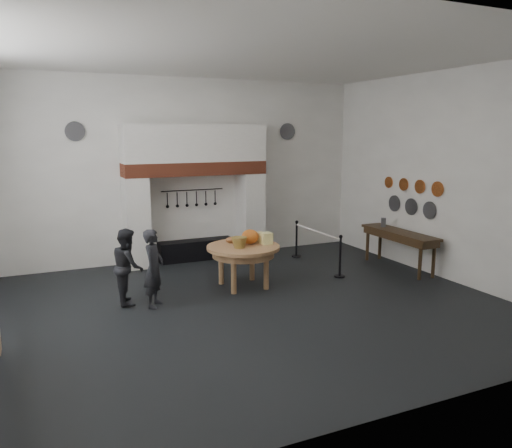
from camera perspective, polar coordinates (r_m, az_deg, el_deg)
name	(u,v)px	position (r m, az deg, el deg)	size (l,w,h in m)	color
floor	(257,305)	(9.46, 0.09, -9.23)	(9.00, 8.00, 0.02)	black
ceiling	(257,54)	(9.00, 0.10, 18.85)	(9.00, 8.00, 0.02)	silver
wall_back	(191,170)	(12.69, -7.43, 6.15)	(9.00, 0.02, 4.50)	white
wall_front	(411,221)	(5.59, 17.28, 0.31)	(9.00, 0.02, 4.50)	white
wall_right	(447,176)	(11.55, 20.96, 5.13)	(0.02, 8.00, 4.50)	white
chimney_pier_left	(137,223)	(12.15, -13.48, 0.17)	(0.55, 0.70, 2.15)	silver
chimney_pier_right	(251,214)	(13.01, -0.63, 1.13)	(0.55, 0.70, 2.15)	silver
hearth_brick_band	(195,168)	(12.35, -6.96, 6.32)	(3.50, 0.72, 0.32)	#9E442B
chimney_hood	(195,143)	(12.32, -7.03, 9.15)	(3.50, 0.70, 0.90)	silver
iron_range	(196,250)	(12.73, -6.85, -2.94)	(1.90, 0.45, 0.50)	black
utensil_rail	(192,190)	(12.66, -7.27, 3.87)	(0.02, 0.02, 1.60)	black
work_table	(243,247)	(10.32, -1.47, -2.68)	(1.51, 1.51, 0.07)	#B08053
pumpkin	(250,237)	(10.44, -0.68, -1.45)	(0.36, 0.36, 0.31)	orange
cheese_block_big	(266,238)	(10.44, 1.16, -1.66)	(0.22, 0.22, 0.24)	#FFFA98
cheese_block_small	(259,237)	(10.70, 0.37, -1.46)	(0.18, 0.18, 0.20)	#EDCD8D
wicker_basket	(239,243)	(10.09, -1.93, -2.14)	(0.32, 0.32, 0.22)	olive
bread_loaf	(232,240)	(10.58, -2.71, -1.81)	(0.31, 0.18, 0.13)	#A36B39
visitor_near	(154,268)	(9.37, -11.60, -4.97)	(0.53, 0.35, 1.46)	black
visitor_far	(128,266)	(9.68, -14.44, -4.67)	(0.69, 0.54, 1.43)	black
side_table	(399,232)	(12.15, 16.08, -0.93)	(0.55, 2.20, 0.06)	#362413
pewter_jug	(383,222)	(12.58, 14.35, 0.18)	(0.12, 0.12, 0.22)	#4D4C52
copper_pan_a	(437,189)	(11.69, 20.03, 3.77)	(0.34, 0.34, 0.03)	#C6662D
copper_pan_b	(420,187)	(12.09, 18.22, 4.08)	(0.32, 0.32, 0.03)	#C6662D
copper_pan_c	(404,184)	(12.50, 16.52, 4.36)	(0.30, 0.30, 0.03)	#C6662D
copper_pan_d	(389,182)	(12.92, 14.93, 4.63)	(0.28, 0.28, 0.03)	#C6662D
pewter_plate_left	(429,210)	(11.90, 19.21, 1.49)	(0.40, 0.40, 0.03)	#4C4C51
pewter_plate_mid	(411,207)	(12.34, 17.31, 1.90)	(0.40, 0.40, 0.03)	#4C4C51
pewter_plate_right	(394,203)	(12.78, 15.53, 2.28)	(0.40, 0.40, 0.03)	#4C4C51
pewter_plate_back_left	(75,131)	(12.11, -19.99, 9.92)	(0.44, 0.44, 0.03)	#4C4C51
pewter_plate_back_right	(287,131)	(13.65, 3.61, 10.51)	(0.44, 0.44, 0.03)	#4C4C51
barrier_post_near	(340,257)	(11.24, 9.59, -3.78)	(0.05, 0.05, 0.90)	black
barrier_post_far	(297,240)	(12.90, 4.65, -1.81)	(0.05, 0.05, 0.90)	black
barrier_rope	(317,232)	(11.97, 6.99, -0.87)	(0.04, 0.04, 2.00)	white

